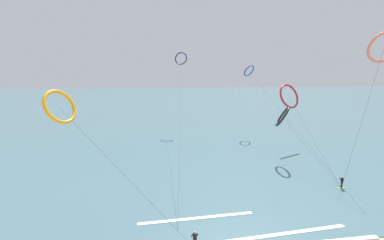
{
  "coord_description": "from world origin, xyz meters",
  "views": [
    {
      "loc": [
        -3.38,
        -13.77,
        16.1
      ],
      "look_at": [
        0.0,
        22.26,
        9.0
      ],
      "focal_mm": 24.67,
      "sensor_mm": 36.0,
      "label": 1
    }
  ],
  "objects_px": {
    "kite_navy": "(181,59)",
    "kite_crimson": "(289,96)",
    "surfer_lime": "(342,183)",
    "kite_charcoal": "(283,116)",
    "kite_coral": "(384,47)",
    "kite_cobalt": "(249,71)",
    "kite_amber": "(60,107)"
  },
  "relations": [
    {
      "from": "kite_navy",
      "to": "kite_crimson",
      "type": "height_order",
      "value": "kite_navy"
    },
    {
      "from": "kite_navy",
      "to": "surfer_lime",
      "type": "bearing_deg",
      "value": -38.96
    },
    {
      "from": "kite_navy",
      "to": "kite_charcoal",
      "type": "relative_size",
      "value": 3.41
    },
    {
      "from": "kite_charcoal",
      "to": "kite_crimson",
      "type": "height_order",
      "value": "kite_crimson"
    },
    {
      "from": "kite_coral",
      "to": "surfer_lime",
      "type": "bearing_deg",
      "value": 25.95
    },
    {
      "from": "kite_navy",
      "to": "kite_cobalt",
      "type": "bearing_deg",
      "value": 5.62
    },
    {
      "from": "kite_amber",
      "to": "kite_crimson",
      "type": "distance_m",
      "value": 42.92
    },
    {
      "from": "kite_navy",
      "to": "kite_crimson",
      "type": "distance_m",
      "value": 28.62
    },
    {
      "from": "surfer_lime",
      "to": "kite_charcoal",
      "type": "height_order",
      "value": "kite_charcoal"
    },
    {
      "from": "surfer_lime",
      "to": "kite_coral",
      "type": "height_order",
      "value": "kite_coral"
    },
    {
      "from": "kite_crimson",
      "to": "kite_coral",
      "type": "bearing_deg",
      "value": -105.16
    },
    {
      "from": "kite_charcoal",
      "to": "kite_navy",
      "type": "bearing_deg",
      "value": -126.91
    },
    {
      "from": "surfer_lime",
      "to": "kite_cobalt",
      "type": "height_order",
      "value": "kite_cobalt"
    },
    {
      "from": "kite_charcoal",
      "to": "kite_amber",
      "type": "bearing_deg",
      "value": -40.62
    },
    {
      "from": "kite_navy",
      "to": "kite_cobalt",
      "type": "xyz_separation_m",
      "value": [
        16.38,
        -5.26,
        -3.04
      ]
    },
    {
      "from": "kite_navy",
      "to": "kite_charcoal",
      "type": "distance_m",
      "value": 32.56
    },
    {
      "from": "kite_crimson",
      "to": "kite_charcoal",
      "type": "bearing_deg",
      "value": -146.97
    },
    {
      "from": "kite_crimson",
      "to": "kite_cobalt",
      "type": "bearing_deg",
      "value": 83.87
    },
    {
      "from": "kite_cobalt",
      "to": "kite_crimson",
      "type": "bearing_deg",
      "value": 75.34
    },
    {
      "from": "kite_amber",
      "to": "kite_crimson",
      "type": "xyz_separation_m",
      "value": [
        35.28,
        24.37,
        -1.81
      ]
    },
    {
      "from": "kite_coral",
      "to": "kite_amber",
      "type": "relative_size",
      "value": 1.44
    },
    {
      "from": "kite_navy",
      "to": "kite_amber",
      "type": "relative_size",
      "value": 3.2
    },
    {
      "from": "kite_coral",
      "to": "kite_charcoal",
      "type": "xyz_separation_m",
      "value": [
        -8.78,
        9.59,
        -10.8
      ]
    },
    {
      "from": "kite_charcoal",
      "to": "kite_crimson",
      "type": "bearing_deg",
      "value": 171.58
    },
    {
      "from": "kite_amber",
      "to": "kite_navy",
      "type": "bearing_deg",
      "value": 7.46
    },
    {
      "from": "kite_cobalt",
      "to": "kite_crimson",
      "type": "xyz_separation_m",
      "value": [
        4.65,
        -12.44,
        -4.92
      ]
    },
    {
      "from": "kite_cobalt",
      "to": "kite_crimson",
      "type": "height_order",
      "value": "kite_cobalt"
    },
    {
      "from": "kite_navy",
      "to": "kite_charcoal",
      "type": "height_order",
      "value": "kite_navy"
    },
    {
      "from": "kite_charcoal",
      "to": "kite_coral",
      "type": "bearing_deg",
      "value": 64.39
    },
    {
      "from": "kite_cobalt",
      "to": "kite_navy",
      "type": "bearing_deg",
      "value": -52.97
    },
    {
      "from": "kite_navy",
      "to": "kite_cobalt",
      "type": "height_order",
      "value": "kite_navy"
    },
    {
      "from": "surfer_lime",
      "to": "kite_crimson",
      "type": "xyz_separation_m",
      "value": [
        1.3,
        20.0,
        9.72
      ]
    }
  ]
}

